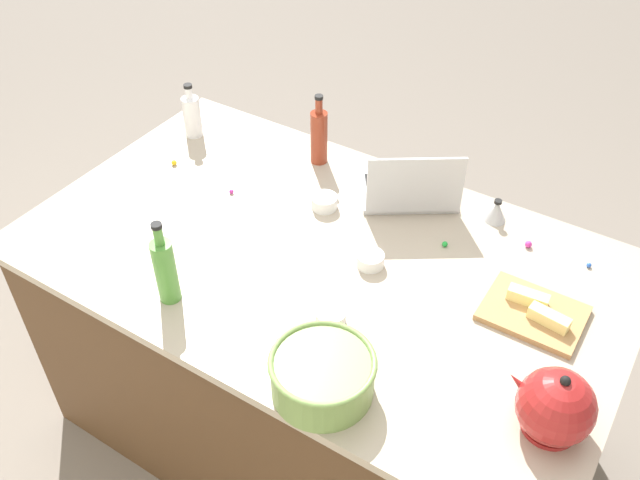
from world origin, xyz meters
The scene contains 20 objects.
ground_plane centered at (0.00, 0.00, 0.00)m, with size 12.00×12.00×0.00m, color slate.
island_counter centered at (0.00, 0.00, 0.45)m, with size 1.80×1.07×0.90m.
laptop centered at (-0.11, -0.37, 0.95)m, with size 0.38×0.36×0.22m.
mixing_bowl_large centered at (-0.27, 0.42, 0.96)m, with size 0.26×0.26×0.11m.
bottle_vinegar centered at (0.74, -0.30, 0.98)m, with size 0.06×0.06×0.21m.
bottle_olive centered at (0.25, 0.38, 1.01)m, with size 0.06×0.06×0.27m.
bottle_soy centered at (0.26, -0.41, 1.00)m, with size 0.06×0.06×0.26m.
kettle centered at (-0.77, 0.23, 0.98)m, with size 0.21×0.18×0.20m.
cutting_board centered at (-0.62, -0.09, 0.91)m, with size 0.27×0.20×0.02m, color #AD7F4C.
butter_stick_left centered at (-0.60, -0.12, 0.94)m, with size 0.11×0.04×0.04m, color #F4E58C.
butter_stick_right centered at (-0.67, -0.07, 0.94)m, with size 0.11×0.04×0.04m, color #F4E58C.
ramekin_small centered at (0.11, -0.19, 0.92)m, with size 0.08×0.08×0.04m, color white.
ramekin_medium centered at (-0.17, 0.22, 0.92)m, with size 0.08×0.08×0.04m, color white.
ramekin_wide centered at (-0.15, -0.03, 0.92)m, with size 0.08×0.08×0.04m, color white.
kitchen_timer centered at (-0.38, -0.43, 0.94)m, with size 0.07×0.07×0.08m.
candy_0 centered at (-0.52, -0.36, 0.91)m, with size 0.02×0.02×0.02m, color #CC3399.
candy_1 centered at (0.41, -0.09, 0.91)m, with size 0.02×0.02×0.02m, color #CC3399.
candy_2 centered at (0.68, -0.12, 0.91)m, with size 0.02×0.02×0.02m, color yellow.
candy_4 centered at (-0.30, -0.23, 0.91)m, with size 0.02×0.02×0.02m, color green.
candy_5 centered at (-0.70, -0.37, 0.91)m, with size 0.01×0.01×0.01m, color blue.
Camera 1 is at (-0.81, 1.29, 2.28)m, focal length 38.42 mm.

